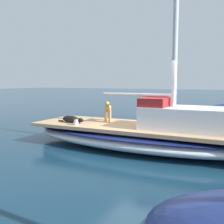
# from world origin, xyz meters

# --- Properties ---
(ground_plane) EXTENTS (120.00, 120.00, 0.00)m
(ground_plane) POSITION_xyz_m (0.00, 0.00, 0.00)
(ground_plane) COLOR #143347
(sailboat_main) EXTENTS (2.79, 7.33, 0.66)m
(sailboat_main) POSITION_xyz_m (0.00, 0.00, 0.34)
(sailboat_main) COLOR white
(sailboat_main) RESTS_ON ground
(cabin_house) EXTENTS (1.48, 2.27, 0.84)m
(cabin_house) POSITION_xyz_m (-0.05, 1.12, 1.01)
(cabin_house) COLOR silver
(cabin_house) RESTS_ON sailboat_main
(dog_black) EXTENTS (0.27, 0.95, 0.22)m
(dog_black) POSITION_xyz_m (0.50, -2.17, 0.77)
(dog_black) COLOR black
(dog_black) RESTS_ON sailboat_main
(dog_tan) EXTENTS (0.87, 0.50, 0.70)m
(dog_tan) POSITION_xyz_m (-0.25, -1.29, 1.08)
(dog_tan) COLOR tan
(dog_tan) RESTS_ON sailboat_main
(deck_winch) EXTENTS (0.16, 0.16, 0.21)m
(deck_winch) POSITION_xyz_m (0.79, -1.79, 0.76)
(deck_winch) COLOR #B7B7BC
(deck_winch) RESTS_ON sailboat_main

